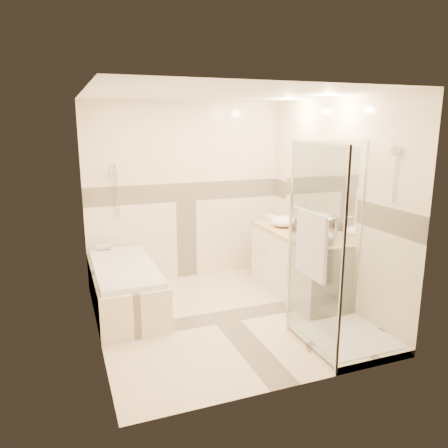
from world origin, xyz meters
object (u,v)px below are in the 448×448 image
object	(u,v)px
vanity	(296,264)
amenity_bottle_b	(296,225)
vessel_sink_near	(284,221)
bathtub	(125,285)
vessel_sink_far	(320,237)
shower_enclosure	(335,297)
amenity_bottle_a	(302,229)

from	to	relation	value
vanity	amenity_bottle_b	xyz separation A→B (m)	(-0.02, 0.02, 0.51)
amenity_bottle_b	vessel_sink_near	bearing A→B (deg)	90.00
bathtub	vanity	world-z (taller)	vanity
vessel_sink_near	vessel_sink_far	distance (m)	0.86
bathtub	vessel_sink_far	distance (m)	2.38
vessel_sink_far	amenity_bottle_b	size ratio (longest dim) A/B	2.11
vanity	shower_enclosure	world-z (taller)	shower_enclosure
vessel_sink_far	amenity_bottle_a	world-z (taller)	amenity_bottle_a
shower_enclosure	vessel_sink_near	world-z (taller)	shower_enclosure
vessel_sink_near	vessel_sink_far	world-z (taller)	vessel_sink_near
bathtub	vessel_sink_near	xyz separation A→B (m)	(2.13, -0.02, 0.62)
bathtub	amenity_bottle_b	size ratio (longest dim) A/B	10.14
shower_enclosure	vessel_sink_far	bearing A→B (deg)	69.86
bathtub	amenity_bottle_a	distance (m)	2.27
vanity	vessel_sink_far	bearing A→B (deg)	-92.17
vessel_sink_near	amenity_bottle_b	distance (m)	0.31
bathtub	shower_enclosure	bearing A→B (deg)	-41.10
bathtub	vessel_sink_near	size ratio (longest dim) A/B	4.69
amenity_bottle_a	bathtub	bearing A→B (deg)	167.32
vanity	amenity_bottle_a	xyz separation A→B (m)	(-0.02, -0.13, 0.50)
bathtub	shower_enclosure	world-z (taller)	shower_enclosure
vessel_sink_near	amenity_bottle_a	distance (m)	0.46
vanity	vessel_sink_far	distance (m)	0.72
bathtub	amenity_bottle_a	xyz separation A→B (m)	(2.13, -0.48, 0.62)
vanity	vessel_sink_near	size ratio (longest dim) A/B	4.47
vanity	amenity_bottle_b	world-z (taller)	amenity_bottle_b
vanity	vessel_sink_near	distance (m)	0.60
bathtub	amenity_bottle_a	bearing A→B (deg)	-12.68
vessel_sink_far	amenity_bottle_a	distance (m)	0.40
amenity_bottle_b	vessel_sink_far	bearing A→B (deg)	-90.00
bathtub	amenity_bottle_b	bearing A→B (deg)	-8.78
vanity	vessel_sink_far	world-z (taller)	vessel_sink_far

